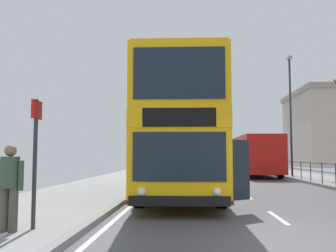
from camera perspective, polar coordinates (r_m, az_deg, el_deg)
name	(u,v)px	position (r m, az deg, el deg)	size (l,w,h in m)	color
ground	(271,239)	(7.13, 15.63, -16.46)	(15.80, 140.00, 0.20)	#4A4A50
double_decker_bus_main	(181,134)	(14.01, 1.94, -1.26)	(3.40, 10.37, 4.47)	#F4B20F
background_bus_far_lane	(252,155)	(29.36, 12.82, -4.32)	(2.77, 10.93, 2.91)	red
pedestrian_railing_far_kerb	(301,167)	(23.49, 19.78, -5.99)	(0.05, 28.01, 1.05)	#2D3338
pedestrian_companion	(10,183)	(7.47, -23.20, -8.00)	(0.55, 0.37, 1.59)	#4C473D
bus_stop_sign_near	(35,148)	(7.60, -19.74, -3.18)	(0.08, 0.44, 2.48)	#2D2D33
street_lamp_far_side	(290,107)	(26.89, 18.33, 2.84)	(0.28, 0.60, 8.25)	#38383D
background_building_01	(333,129)	(57.36, 24.08, -0.36)	(11.01, 14.49, 10.64)	#B2A899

